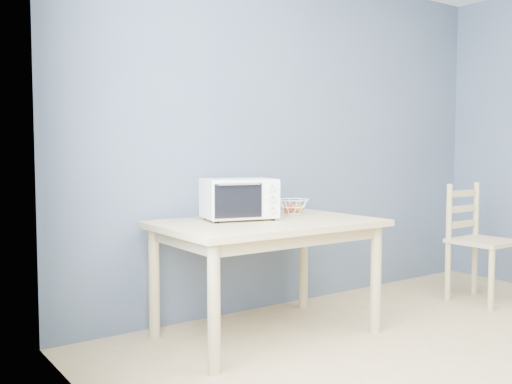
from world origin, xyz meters
TOP-DOWN VIEW (x-y plane):
  - dining_table at (-0.71, 1.70)m, footprint 1.40×0.90m
  - toaster_oven at (-0.86, 1.83)m, footprint 0.51×0.41m
  - fruit_basket at (-0.33, 1.91)m, footprint 0.29×0.29m
  - dining_chair at (1.17, 1.42)m, footprint 0.45×0.45m

SIDE VIEW (x-z plane):
  - dining_chair at x=1.17m, z-range -0.01..0.93m
  - dining_table at x=-0.71m, z-range 0.27..1.02m
  - fruit_basket at x=-0.33m, z-range 0.75..0.86m
  - toaster_oven at x=-0.86m, z-range 0.76..1.02m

